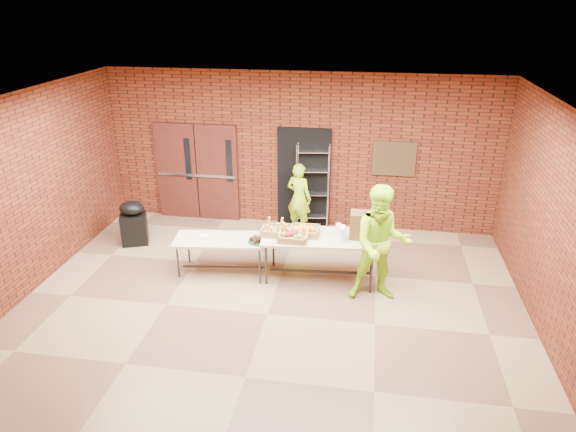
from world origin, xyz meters
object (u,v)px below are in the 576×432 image
object	(u,v)px
table_left	(222,241)
table_right	(321,240)
volunteer_man	(381,244)
coffee_dispenser	(360,225)
wire_rack	(313,187)
volunteer_woman	(299,198)
covered_grill	(134,223)

from	to	relation	value
table_left	table_right	world-z (taller)	table_right
volunteer_man	coffee_dispenser	bearing A→B (deg)	116.76
wire_rack	coffee_dispenser	size ratio (longest dim) A/B	4.04
table_left	volunteer_woman	distance (m)	2.23
table_right	covered_grill	xyz separation A→B (m)	(-3.75, 0.79, -0.30)
volunteer_woman	volunteer_man	xyz separation A→B (m)	(1.63, -2.32, 0.23)
coffee_dispenser	volunteer_man	bearing A→B (deg)	-56.11
volunteer_woman	table_left	bearing A→B (deg)	82.26
coffee_dispenser	covered_grill	xyz separation A→B (m)	(-4.40, 0.72, -0.59)
table_left	volunteer_man	bearing A→B (deg)	-14.95
wire_rack	volunteer_woman	distance (m)	0.38
wire_rack	volunteer_man	xyz separation A→B (m)	(1.38, -2.54, 0.06)
wire_rack	volunteer_woman	bearing A→B (deg)	-146.98
table_right	volunteer_man	bearing A→B (deg)	-29.04
wire_rack	covered_grill	bearing A→B (deg)	-166.76
wire_rack	table_left	distance (m)	2.56
table_right	coffee_dispenser	bearing A→B (deg)	1.28
wire_rack	coffee_dispenser	world-z (taller)	wire_rack
covered_grill	volunteer_woman	world-z (taller)	volunteer_woman
covered_grill	table_left	bearing A→B (deg)	-43.73
wire_rack	table_left	bearing A→B (deg)	-129.43
volunteer_woman	table_right	bearing A→B (deg)	129.72
covered_grill	volunteer_man	xyz separation A→B (m)	(4.75, -1.23, 0.52)
table_left	volunteer_woman	xyz separation A→B (m)	(1.08, 1.95, 0.12)
wire_rack	coffee_dispenser	bearing A→B (deg)	-71.08
volunteer_woman	volunteer_man	size ratio (longest dim) A/B	0.76
table_right	volunteer_woman	world-z (taller)	volunteer_woman
volunteer_man	table_right	bearing A→B (deg)	148.94
covered_grill	volunteer_woman	size ratio (longest dim) A/B	0.60
wire_rack	volunteer_woman	world-z (taller)	wire_rack
wire_rack	table_right	world-z (taller)	wire_rack
covered_grill	table_right	bearing A→B (deg)	-32.74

